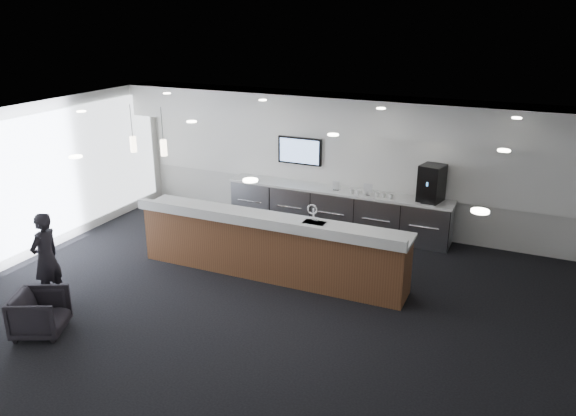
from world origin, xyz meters
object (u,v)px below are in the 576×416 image
at_px(coffee_machine, 432,183).
at_px(armchair, 40,313).
at_px(lounge_guest, 46,258).
at_px(service_counter, 270,246).

bearing_deg(coffee_machine, armchair, -115.06).
xyz_separation_m(coffee_machine, lounge_guest, (-5.29, -5.09, -0.55)).
distance_m(armchair, lounge_guest, 1.16).
bearing_deg(lounge_guest, armchair, 35.65).
relative_size(service_counter, armchair, 7.00).
relative_size(armchair, lounge_guest, 0.47).
relative_size(service_counter, coffee_machine, 6.76).
distance_m(service_counter, armchair, 3.96).
bearing_deg(lounge_guest, service_counter, 125.67).
xyz_separation_m(armchair, lounge_guest, (-0.67, 0.83, 0.45)).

